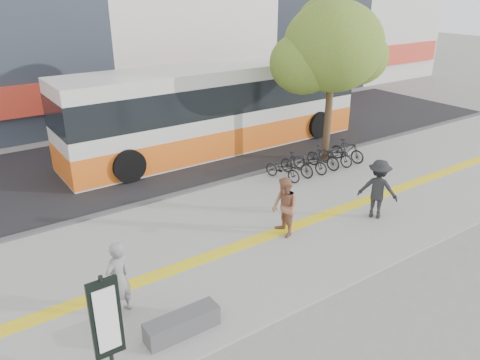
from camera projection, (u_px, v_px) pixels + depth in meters
ground at (250, 269)px, 12.01m from camera, size 120.00×120.00×0.00m
sidewalk at (219, 243)px, 13.13m from camera, size 40.00×7.00×0.08m
tactile_strip at (229, 249)px, 12.74m from camera, size 40.00×0.45×0.01m
street at (120, 165)px, 18.82m from camera, size 40.00×8.00×0.06m
curb at (164, 199)px, 15.77m from camera, size 40.00×0.25×0.14m
bench at (182, 324)px, 9.62m from camera, size 1.60×0.45×0.45m
signboard at (106, 320)px, 8.14m from camera, size 0.55×0.10×2.20m
street_tree at (330, 48)px, 17.66m from camera, size 4.40×3.80×6.31m
bus at (217, 110)px, 20.06m from camera, size 13.48×3.20×3.59m
bicycle_row at (316, 160)px, 17.99m from camera, size 4.20×1.63×0.90m
seated_woman at (118, 279)px, 9.96m from camera, size 0.76×0.66×1.77m
pedestrian_tan at (285, 207)px, 13.17m from camera, size 0.81×0.96×1.74m
pedestrian_dark at (378, 189)px, 14.19m from camera, size 1.23×1.39×1.87m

